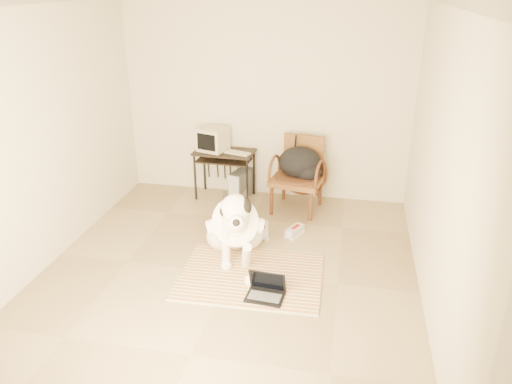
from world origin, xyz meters
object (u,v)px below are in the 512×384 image
(computer_desk, at_px, (224,158))
(crt_monitor, at_px, (213,139))
(dog, at_px, (235,226))
(pc_tower, at_px, (241,184))
(rattan_chair, at_px, (298,174))
(laptop, at_px, (266,290))
(backpack, at_px, (301,164))

(computer_desk, height_order, crt_monitor, crt_monitor)
(dog, distance_m, pc_tower, 1.72)
(dog, xyz_separation_m, rattan_chair, (0.54, 1.46, 0.10))
(laptop, distance_m, crt_monitor, 2.77)
(crt_monitor, xyz_separation_m, backpack, (1.28, -0.22, -0.21))
(computer_desk, bearing_deg, pc_tower, 11.73)
(dog, bearing_deg, backpack, 68.40)
(laptop, bearing_deg, computer_desk, 113.40)
(backpack, bearing_deg, computer_desk, 170.54)
(dog, bearing_deg, laptop, -56.23)
(computer_desk, bearing_deg, rattan_chair, -8.98)
(dog, relative_size, rattan_chair, 1.31)
(crt_monitor, relative_size, backpack, 0.76)
(laptop, relative_size, crt_monitor, 0.87)
(rattan_chair, bearing_deg, computer_desk, 171.02)
(rattan_chair, height_order, backpack, rattan_chair)
(dog, relative_size, backpack, 2.17)
(dog, distance_m, laptop, 0.91)
(laptop, distance_m, computer_desk, 2.61)
(pc_tower, bearing_deg, crt_monitor, -177.68)
(rattan_chair, bearing_deg, crt_monitor, 170.77)
(crt_monitor, relative_size, pc_tower, 0.98)
(dog, distance_m, computer_desk, 1.73)
(pc_tower, xyz_separation_m, backpack, (0.88, -0.23, 0.45))
(laptop, bearing_deg, rattan_chair, 88.44)
(computer_desk, relative_size, crt_monitor, 1.91)
(computer_desk, xyz_separation_m, backpack, (1.11, -0.19, 0.05))
(backpack, bearing_deg, rattan_chair, 157.43)
(crt_monitor, bearing_deg, laptop, -63.58)
(dog, height_order, computer_desk, dog)
(crt_monitor, distance_m, pc_tower, 0.77)
(laptop, relative_size, computer_desk, 0.46)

